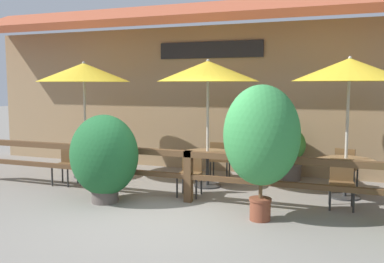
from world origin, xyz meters
name	(u,v)px	position (x,y,z in m)	size (l,w,h in m)	color
ground_plane	(165,218)	(0.00, 0.00, 0.00)	(60.00, 60.00, 0.00)	gray
building_facade	(233,84)	(0.00, 4.10, 2.17)	(14.28, 1.49, 4.23)	#997A56
patio_railing	(188,165)	(0.00, 1.05, 0.70)	(10.40, 0.14, 0.95)	brown
patio_umbrella_near	(84,73)	(-3.02, 2.21, 2.42)	(2.12, 2.12, 2.68)	#B7B2A8
dining_table_near	(86,152)	(-3.02, 2.21, 0.59)	(1.06, 1.06, 0.74)	olive
chair_near_streetside	(66,162)	(-2.99, 1.44, 0.48)	(0.45, 0.45, 0.85)	brown
chair_near_wallside	(101,152)	(-3.10, 2.99, 0.48)	(0.50, 0.50, 0.85)	brown
patio_umbrella_middle	(208,71)	(-0.06, 2.33, 2.42)	(2.12, 2.12, 2.68)	#B7B2A8
dining_table_middle	(208,159)	(-0.06, 2.33, 0.59)	(1.06, 1.06, 0.74)	olive
chair_middle_streetside	(190,171)	(-0.14, 1.51, 0.48)	(0.45, 0.45, 0.85)	brown
chair_middle_wallside	(220,158)	(-0.05, 3.16, 0.48)	(0.47, 0.47, 0.85)	brown
patio_umbrella_far	(349,70)	(2.69, 2.40, 2.42)	(2.12, 2.12, 2.68)	#B7B2A8
dining_table_far	(346,167)	(2.69, 2.40, 0.59)	(1.06, 1.06, 0.74)	olive
chair_far_streetside	(342,181)	(2.64, 1.66, 0.48)	(0.45, 0.45, 0.85)	brown
chair_far_wallside	(346,166)	(2.68, 3.15, 0.48)	(0.49, 0.49, 0.85)	brown
potted_plant_small_flowering	(261,137)	(1.46, 0.46, 1.34)	(1.21, 1.09, 2.16)	brown
potted_plant_entrance_palm	(104,156)	(-1.43, 0.49, 0.85)	(1.27, 1.14, 1.61)	#564C47
potted_plant_tall_tropical	(291,152)	(1.52, 3.55, 0.65)	(0.63, 0.57, 1.16)	#564C47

